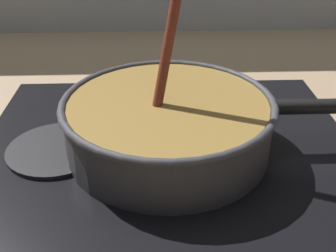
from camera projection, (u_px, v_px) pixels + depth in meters
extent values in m
cube|color=#9E8466|center=(197.00, 252.00, 0.48)|extent=(2.40, 1.60, 0.04)
cube|color=black|center=(168.00, 152.00, 0.62)|extent=(0.56, 0.48, 0.01)
torus|color=#592D0C|center=(168.00, 146.00, 0.61)|extent=(0.18, 0.18, 0.01)
cylinder|color=#262628|center=(56.00, 149.00, 0.61)|extent=(0.14, 0.14, 0.01)
cylinder|color=#38383D|center=(168.00, 126.00, 0.59)|extent=(0.29, 0.29, 0.08)
cylinder|color=olive|center=(168.00, 124.00, 0.59)|extent=(0.28, 0.28, 0.07)
torus|color=#38383D|center=(168.00, 102.00, 0.57)|extent=(0.30, 0.30, 0.01)
cylinder|color=black|center=(315.00, 107.00, 0.59)|extent=(0.13, 0.02, 0.02)
cylinder|color=beige|center=(232.00, 135.00, 0.52)|extent=(0.03, 0.03, 0.01)
cylinder|color=#E5CC7A|center=(153.00, 117.00, 0.56)|extent=(0.03, 0.03, 0.01)
cylinder|color=#E5CC7A|center=(113.00, 106.00, 0.59)|extent=(0.04, 0.04, 0.01)
cylinder|color=#EDD88C|center=(188.00, 146.00, 0.50)|extent=(0.03, 0.03, 0.01)
cylinder|color=maroon|center=(171.00, 28.00, 0.53)|extent=(0.06, 0.07, 0.24)
cube|color=brown|center=(155.00, 116.00, 0.57)|extent=(0.05, 0.05, 0.01)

